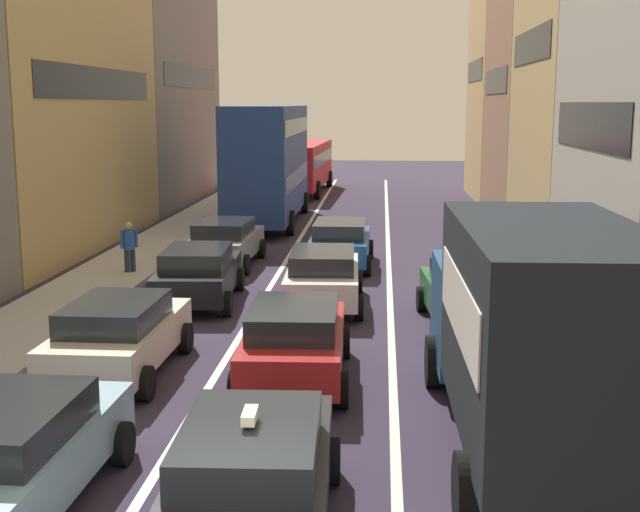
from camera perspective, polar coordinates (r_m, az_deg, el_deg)
The scene contains 18 objects.
sidewalk_left at distance 29.27m, azimuth -12.02°, elevation 0.01°, with size 2.60×64.00×0.14m, color #B2B2B2.
lane_stripe_left at distance 28.30m, azimuth -2.24°, elevation -0.25°, with size 0.16×60.00×0.01m, color silver.
lane_stripe_right at distance 28.12m, azimuth 4.66°, elevation -0.34°, with size 0.16×60.00×0.01m, color silver.
building_row_left at distance 34.03m, azimuth -19.37°, elevation 10.08°, with size 7.20×43.90×12.14m.
building_row_right at distance 30.93m, azimuth 20.49°, elevation 11.46°, with size 7.20×43.90×13.86m.
removalist_box_truck at distance 12.76m, azimuth 14.28°, elevation -4.57°, with size 2.81×7.74×3.58m.
taxi_centre_lane_front at distance 10.45m, azimuth -4.59°, elevation -14.50°, with size 2.18×4.36×1.66m.
sedan_left_lane_front at distance 11.69m, azimuth -20.10°, elevation -12.37°, with size 2.13×4.33×1.49m.
sedan_centre_lane_second at distance 15.93m, azimuth -1.73°, elevation -5.67°, with size 2.17×4.35×1.49m.
wagon_left_lane_second at distance 16.72m, azimuth -13.45°, elevation -5.18°, with size 2.10×4.32×1.49m.
hatchback_centre_lane_third at distance 21.67m, azimuth 0.20°, elevation -1.37°, with size 2.17×4.36×1.49m.
sedan_left_lane_third at distance 22.28m, azimuth -8.24°, elevation -1.15°, with size 2.27×4.40×1.49m.
coupe_centre_lane_fourth at distance 26.96m, azimuth 1.37°, elevation 0.94°, with size 2.09×4.32×1.49m.
sedan_left_lane_fourth at distance 27.27m, azimuth -6.43°, elevation 0.98°, with size 2.16×4.35×1.49m.
sedan_right_lane_behind_truck at distance 19.97m, azimuth 10.02°, elevation -2.54°, with size 2.30×4.41×1.49m.
bus_mid_queue_primary at distance 36.52m, azimuth -3.51°, elevation 6.59°, with size 2.86×10.52×5.06m.
bus_far_queue_secondary at distance 49.29m, azimuth -1.23°, elevation 6.31°, with size 3.06×10.58×2.90m.
pedestrian_near_kerb at distance 26.09m, azimuth -12.76°, elevation 0.70°, with size 0.46×0.36×1.66m.
Camera 1 is at (1.45, -7.64, 5.18)m, focal length 47.38 mm.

